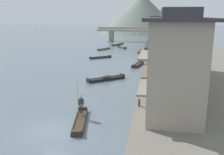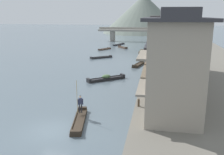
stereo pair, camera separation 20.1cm
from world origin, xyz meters
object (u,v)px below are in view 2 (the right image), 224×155
Objects in this scene: boat_moored_nearest at (101,57)px; boat_upstream_distant at (119,44)px; boat_midriver_drifting at (138,65)px; boat_moored_second at (123,47)px; boat_foreground_poled at (79,121)px; boatman_person at (80,102)px; boat_moored_far at (105,49)px; house_waterfront_nearest at (175,67)px; boat_midriver_upstream at (106,78)px; boat_moored_third at (141,52)px; stone_bridge at (134,32)px; mooring_post_dock_mid at (145,73)px; house_waterfront_second at (170,68)px; house_waterfront_narrow at (170,41)px; mooring_post_dock_near at (139,103)px; house_waterfront_tall at (167,57)px.

boat_upstream_distant is at bearing 89.60° from boat_moored_nearest.
boat_moored_second is at bearing 104.53° from boat_midriver_drifting.
boat_foreground_poled is 1.79× the size of boatman_person.
boat_moored_far is 0.47× the size of house_waterfront_nearest.
boat_midriver_drifting is 0.96× the size of boat_midriver_upstream.
boat_moored_far is at bearing 159.81° from boat_moored_third.
boat_foreground_poled is 67.08m from stone_bridge.
mooring_post_dock_mid reaches higher than boat_upstream_distant.
boat_midriver_drifting is 11.29m from mooring_post_dock_mid.
mooring_post_dock_mid is at bearing 101.34° from house_waterfront_nearest.
boat_moored_nearest is 29.58m from house_waterfront_second.
boat_moored_nearest is 10.79m from boat_midriver_drifting.
boat_midriver_drifting is at bearing -87.95° from boat_moored_third.
house_waterfront_second is (12.96, -26.34, 3.65)m from boat_moored_nearest.
boat_upstream_distant is at bearing 95.21° from boat_foreground_poled.
house_waterfront_nearest is at bearing -91.48° from house_waterfront_narrow.
boat_moored_third is at bearing 97.15° from house_waterfront_nearest.
mooring_post_dock_near is (12.13, -42.63, 1.01)m from boat_moored_far.
stone_bridge is at bearing 84.01° from boat_moored_nearest.
stone_bridge is (5.60, 21.61, 2.89)m from boat_moored_far.
boat_midriver_drifting is 0.87× the size of boat_upstream_distant.
boat_moored_nearest is at bearing 123.71° from house_waterfront_tall.
house_waterfront_nearest is at bearing 2.16° from boat_foreground_poled.
mooring_post_dock_mid is (-2.79, 1.53, -2.50)m from house_waterfront_tall.
boat_moored_third is 0.48× the size of house_waterfront_narrow.
boat_moored_third is 36.25m from house_waterfront_second.
house_waterfront_tall is at bearing 90.10° from house_waterfront_second.
house_waterfront_nearest reaches higher than boat_foreground_poled.
stone_bridge is at bearing 91.20° from boat_midriver_upstream.
boatman_person is 0.13× the size of stone_bridge.
boat_moored_second is at bearing 99.63° from mooring_post_dock_near.
boat_moored_far is at bearing 110.80° from house_waterfront_second.
stone_bridge reaches higher than boatman_person.
mooring_post_dock_mid is at bearing -82.90° from stone_bridge.
boatman_person is at bearing 101.43° from boat_foreground_poled.
house_waterfront_second is 0.85× the size of house_waterfront_tall.
boat_upstream_distant is (-4.91, 55.18, -1.36)m from boatman_person.
house_waterfront_tall is at bearing -10.48° from boat_midriver_upstream.
boat_moored_nearest is 0.90× the size of boat_midriver_drifting.
stone_bridge is (3.62, 34.57, 2.87)m from boat_moored_nearest.
boat_moored_nearest is 0.50× the size of house_waterfront_narrow.
mooring_post_dock_mid is 0.04× the size of stone_bridge.
stone_bridge is (-6.53, 52.45, 1.74)m from mooring_post_dock_mid.
house_waterfront_tall is (7.65, 13.03, 3.63)m from boat_foreground_poled.
house_waterfront_second is (4.57, -19.56, 3.61)m from boat_midriver_drifting.
house_waterfront_tall is 8.08× the size of mooring_post_dock_mid.
boat_moored_second is 24.47m from boat_midriver_drifting.
boat_moored_nearest is 17.05m from boat_moored_second.
boat_upstream_distant is 57.64m from house_waterfront_nearest.
boat_midriver_upstream is at bearing -77.76° from boat_moored_far.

